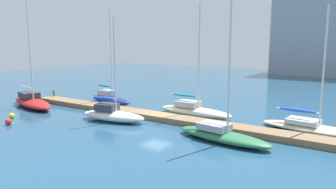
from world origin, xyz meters
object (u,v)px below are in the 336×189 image
sailboat_2 (112,114)px  sailboat_4 (222,134)px  sailboat_5 (312,126)px  sailboat_0 (32,101)px  mooring_buoy_red (8,122)px  sailboat_3 (194,110)px  harbor_building_distant (317,30)px  mooring_buoy_yellow (12,116)px  sailboat_1 (110,98)px

sailboat_2 → sailboat_4: 10.61m
sailboat_5 → sailboat_0: bearing=-161.8°
sailboat_5 → sailboat_2: bearing=-153.3°
sailboat_5 → mooring_buoy_red: size_ratio=17.46×
sailboat_3 → harbor_building_distant: harbor_building_distant is taller
sailboat_3 → mooring_buoy_red: sailboat_3 is taller
sailboat_5 → mooring_buoy_yellow: (-23.96, -10.71, -0.20)m
sailboat_0 → mooring_buoy_red: 7.86m
mooring_buoy_red → harbor_building_distant: size_ratio=0.03×
sailboat_5 → mooring_buoy_red: bearing=-146.0°
sailboat_4 → sailboat_5: 7.85m
sailboat_0 → harbor_building_distant: harbor_building_distant is taller
sailboat_1 → mooring_buoy_yellow: sailboat_1 is taller
sailboat_4 → sailboat_5: bearing=58.8°
sailboat_4 → sailboat_3: bearing=140.6°
sailboat_1 → sailboat_4: size_ratio=0.91×
sailboat_0 → sailboat_1: 8.41m
mooring_buoy_red → harbor_building_distant: (13.50, 61.89, 9.36)m
mooring_buoy_yellow → harbor_building_distant: (15.58, 60.40, 9.38)m
sailboat_1 → sailboat_4: (16.73, -5.89, -0.11)m
sailboat_5 → harbor_building_distant: (-8.38, 49.68, 9.18)m
sailboat_2 → sailboat_5: 16.68m
sailboat_0 → sailboat_4: bearing=15.1°
sailboat_3 → harbor_building_distant: bearing=89.1°
sailboat_3 → sailboat_4: (5.67, -5.96, -0.04)m
sailboat_1 → sailboat_3: bearing=9.8°
sailboat_0 → sailboat_1: bearing=61.9°
sailboat_0 → mooring_buoy_red: (5.38, -5.71, -0.35)m
sailboat_0 → sailboat_2: bearing=15.5°
sailboat_2 → harbor_building_distant: size_ratio=0.48×
sailboat_5 → harbor_building_distant: harbor_building_distant is taller
sailboat_4 → mooring_buoy_red: sailboat_4 is taller
sailboat_2 → mooring_buoy_yellow: bearing=-162.2°
sailboat_0 → mooring_buoy_red: bearing=-32.5°
sailboat_5 → mooring_buoy_yellow: sailboat_5 is taller
sailboat_3 → mooring_buoy_yellow: sailboat_3 is taller
sailboat_3 → sailboat_5: sailboat_3 is taller
mooring_buoy_yellow → harbor_building_distant: size_ratio=0.03×
mooring_buoy_red → harbor_building_distant: bearing=77.7°
sailboat_4 → mooring_buoy_yellow: (-19.10, -4.55, -0.29)m
sailboat_4 → sailboat_2: bearing=-172.6°
mooring_buoy_yellow → sailboat_4: bearing=13.4°
sailboat_1 → mooring_buoy_yellow: size_ratio=20.60×
sailboat_3 → mooring_buoy_red: (-11.35, -12.01, -0.31)m
mooring_buoy_red → mooring_buoy_yellow: 2.56m
sailboat_4 → mooring_buoy_red: 18.06m
sailboat_0 → sailboat_2: (11.79, 0.27, 0.02)m
sailboat_1 → sailboat_5: 21.60m
sailboat_3 → sailboat_5: bearing=2.6°
sailboat_2 → sailboat_1: bearing=125.7°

